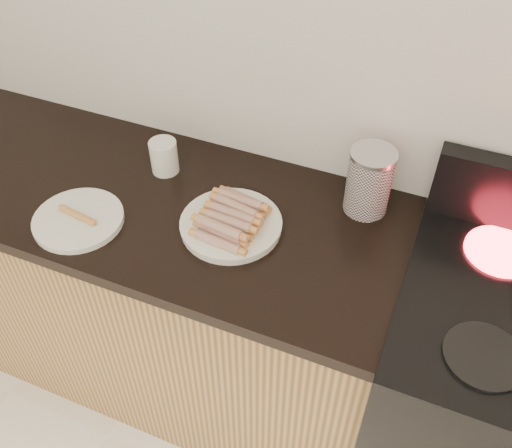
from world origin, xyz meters
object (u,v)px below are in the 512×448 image
at_px(stove, 507,416).
at_px(side_plate, 78,220).
at_px(main_plate, 231,226).
at_px(canister, 369,181).
at_px(mug, 164,157).

xyz_separation_m(stove, side_plate, (-1.25, -0.15, 0.45)).
distance_m(main_plate, canister, 0.39).
distance_m(side_plate, canister, 0.80).
distance_m(side_plate, mug, 0.32).
relative_size(side_plate, mug, 2.41).
height_order(side_plate, canister, canister).
height_order(main_plate, mug, mug).
xyz_separation_m(stove, main_plate, (-0.86, -0.01, 0.45)).
relative_size(side_plate, canister, 1.27).
height_order(stove, side_plate, side_plate).
relative_size(stove, main_plate, 3.32).
xyz_separation_m(side_plate, canister, (0.71, 0.36, 0.09)).
distance_m(stove, side_plate, 1.34).
distance_m(canister, mug, 0.61).
relative_size(stove, mug, 8.84).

